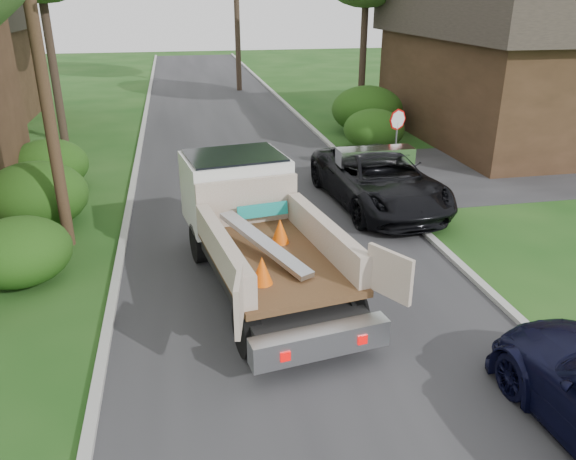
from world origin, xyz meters
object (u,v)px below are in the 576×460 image
(stop_sign, at_px, (397,129))
(house_right, at_px, (522,67))
(flatbed_truck, at_px, (250,216))
(black_pickup, at_px, (379,179))
(utility_pole, at_px, (37,41))

(stop_sign, distance_m, house_right, 9.37)
(flatbed_truck, relative_size, black_pickup, 1.16)
(utility_pole, relative_size, flatbed_truck, 1.41)
(utility_pole, bearing_deg, black_pickup, 8.19)
(stop_sign, distance_m, flatbed_truck, 8.91)
(stop_sign, bearing_deg, utility_pole, -159.38)
(utility_pole, height_order, flatbed_truck, utility_pole)
(house_right, height_order, flatbed_truck, house_right)
(utility_pole, relative_size, black_pickup, 1.63)
(house_right, xyz_separation_m, black_pickup, (-9.40, -7.71, -2.31))
(black_pickup, bearing_deg, flatbed_truck, -144.25)
(utility_pole, xyz_separation_m, flatbed_truck, (4.55, -2.43, -3.78))
(flatbed_truck, height_order, black_pickup, flatbed_truck)
(house_right, bearing_deg, stop_sign, -147.34)
(utility_pole, distance_m, house_right, 20.66)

